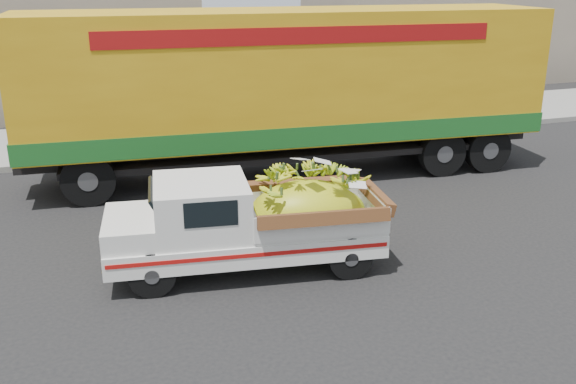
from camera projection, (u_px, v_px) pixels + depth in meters
name	position (u px, v px, depth m)	size (l,w,h in m)	color
ground	(305.00, 263.00, 10.69)	(100.00, 100.00, 0.00)	black
curb	(210.00, 150.00, 17.08)	(60.00, 0.25, 0.15)	gray
sidewalk	(194.00, 133.00, 18.95)	(60.00, 4.00, 0.14)	gray
building_right	(471.00, 9.00, 28.51)	(14.00, 6.00, 6.00)	gray
pickup_truck	(266.00, 220.00, 10.31)	(4.53, 2.17, 1.53)	black
semi_trailer	(289.00, 86.00, 14.65)	(12.04, 3.43, 3.80)	black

